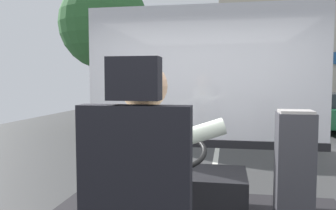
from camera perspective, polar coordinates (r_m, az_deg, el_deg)
name	(u,v)px	position (r m, az deg, el deg)	size (l,w,h in m)	color
ground	(219,138)	(10.85, 8.62, -5.62)	(18.00, 44.00, 0.06)	#3A3A3A
bus_driver	(146,172)	(1.66, -3.69, -11.19)	(0.78, 0.59, 0.85)	#332D28
steering_console	(180,193)	(2.96, 2.13, -14.59)	(1.10, 0.92, 0.76)	black
fare_box	(294,179)	(2.58, 20.56, -11.58)	(0.25, 0.21, 0.96)	#333338
windshield_panel	(203,92)	(3.52, 6.02, 2.17)	(2.50, 0.08, 1.48)	silver
street_tree	(105,25)	(12.59, -10.70, 13.19)	(3.21, 3.21, 5.42)	#4C3828
shop_building	(330,46)	(21.68, 25.69, 8.98)	(12.53, 4.90, 7.54)	#BCB29E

